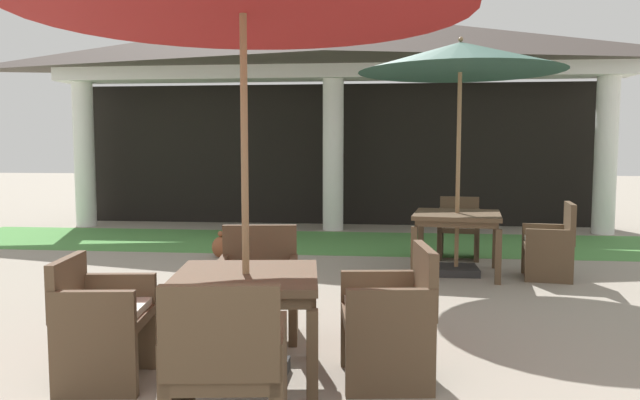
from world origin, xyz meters
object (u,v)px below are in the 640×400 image
at_px(patio_chair_mid_left_west, 101,321).
at_px(terracotta_urn, 221,247).
at_px(patio_table_mid_left, 246,288).
at_px(patio_chair_mid_left_north, 258,286).
at_px(patio_chair_mid_left_south, 227,373).
at_px(patio_chair_mid_left_east, 391,318).
at_px(patio_chair_near_foreground_north, 459,229).
at_px(patio_umbrella_near_foreground, 460,60).
at_px(patio_chair_near_foreground_east, 551,245).
at_px(patio_table_near_foreground, 457,221).

distance_m(patio_chair_mid_left_west, terracotta_urn, 4.43).
xyz_separation_m(patio_table_mid_left, patio_chair_mid_left_west, (-0.93, -0.12, -0.21)).
bearing_deg(patio_table_mid_left, patio_chair_mid_left_north, 97.24).
height_order(patio_table_mid_left, patio_chair_mid_left_south, patio_chair_mid_left_south).
xyz_separation_m(patio_chair_mid_left_east, terracotta_urn, (-2.29, 4.17, -0.27)).
height_order(patio_chair_near_foreground_north, patio_chair_mid_left_west, patio_chair_near_foreground_north).
relative_size(patio_umbrella_near_foreground, patio_chair_mid_left_north, 3.17).
bearing_deg(terracotta_urn, patio_umbrella_near_foreground, -13.24).
xyz_separation_m(patio_chair_near_foreground_east, patio_chair_mid_left_east, (-1.87, -3.28, 0.03)).
bearing_deg(patio_chair_near_foreground_north, patio_chair_mid_left_west, 67.04).
bearing_deg(terracotta_urn, patio_chair_mid_left_south, -74.24).
bearing_deg(patio_chair_mid_left_north, patio_chair_near_foreground_east, -147.16).
height_order(patio_chair_near_foreground_east, patio_chair_mid_left_east, patio_chair_mid_left_east).
xyz_separation_m(patio_chair_near_foreground_east, patio_chair_mid_left_west, (-3.74, -3.52, 0.01)).
bearing_deg(patio_chair_near_foreground_north, patio_chair_mid_left_south, 80.18).
distance_m(patio_chair_mid_left_south, terracotta_urn, 5.43).
xyz_separation_m(patio_chair_mid_left_east, patio_chair_mid_left_north, (-1.06, 0.82, -0.01)).
height_order(patio_umbrella_near_foreground, patio_chair_near_foreground_east, patio_umbrella_near_foreground).
height_order(patio_table_near_foreground, patio_chair_mid_left_south, patio_chair_mid_left_south).
bearing_deg(patio_table_near_foreground, patio_umbrella_near_foreground, 75.96).
distance_m(patio_umbrella_near_foreground, patio_chair_mid_left_west, 5.02).
bearing_deg(patio_chair_mid_left_east, patio_umbrella_near_foreground, -20.65).
distance_m(patio_chair_mid_left_east, terracotta_urn, 4.76).
distance_m(patio_chair_mid_left_east, patio_chair_mid_left_north, 1.34).
bearing_deg(patio_umbrella_near_foreground, patio_chair_near_foreground_east, -8.04).
relative_size(patio_umbrella_near_foreground, patio_table_mid_left, 2.72).
bearing_deg(patio_chair_mid_left_east, patio_chair_near_foreground_north, -19.41).
bearing_deg(patio_chair_mid_left_north, terracotta_urn, -76.97).
height_order(patio_chair_near_foreground_east, patio_chair_mid_left_south, patio_chair_mid_left_south).
relative_size(patio_chair_mid_left_north, terracotta_urn, 2.39).
relative_size(patio_umbrella_near_foreground, patio_chair_near_foreground_north, 3.38).
distance_m(patio_umbrella_near_foreground, patio_table_mid_left, 4.40).
distance_m(patio_chair_near_foreground_east, patio_chair_near_foreground_north, 1.50).
height_order(patio_chair_mid_left_west, patio_chair_mid_left_north, patio_chair_mid_left_north).
height_order(patio_chair_near_foreground_north, patio_chair_mid_left_south, patio_chair_mid_left_south).
bearing_deg(patio_chair_mid_left_south, patio_chair_mid_left_west, 134.75).
bearing_deg(patio_chair_mid_left_east, patio_table_mid_left, 90.00).
xyz_separation_m(patio_chair_mid_left_north, patio_chair_mid_left_south, (0.24, -1.88, 0.01)).
xyz_separation_m(patio_chair_mid_left_west, patio_chair_mid_left_east, (1.87, 0.24, 0.01)).
distance_m(patio_table_mid_left, patio_chair_mid_left_south, 0.97).
bearing_deg(patio_chair_near_foreground_north, patio_table_mid_left, 75.56).
height_order(patio_table_mid_left, patio_chair_mid_left_east, patio_chair_mid_left_east).
bearing_deg(patio_chair_mid_left_east, patio_chair_mid_left_south, 135.06).
bearing_deg(patio_umbrella_near_foreground, patio_chair_mid_left_south, -110.02).
distance_m(patio_table_mid_left, patio_chair_mid_left_east, 0.97).
bearing_deg(patio_chair_mid_left_east, terracotta_urn, 21.58).
bearing_deg(patio_chair_mid_left_west, patio_chair_near_foreground_north, 141.76).
xyz_separation_m(patio_chair_near_foreground_east, patio_chair_near_foreground_north, (-0.91, 1.19, 0.01)).
bearing_deg(patio_table_mid_left, patio_chair_mid_left_east, 7.24).
distance_m(patio_chair_near_foreground_north, patio_chair_mid_left_north, 4.18).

